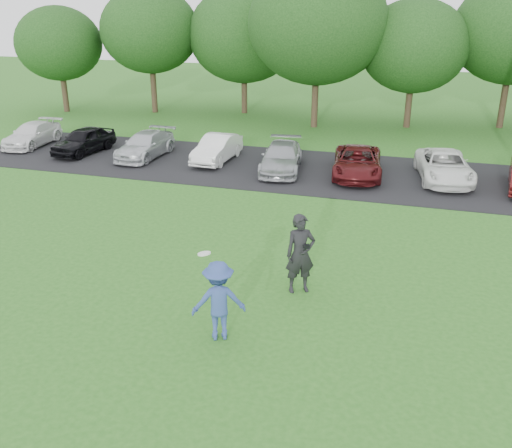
{
  "coord_description": "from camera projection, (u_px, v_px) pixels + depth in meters",
  "views": [
    {
      "loc": [
        3.98,
        -9.83,
        6.9
      ],
      "look_at": [
        0.0,
        3.5,
        1.3
      ],
      "focal_mm": 40.0,
      "sensor_mm": 36.0,
      "label": 1
    }
  ],
  "objects": [
    {
      "name": "ground",
      "position": [
        210.0,
        337.0,
        12.37
      ],
      "size": [
        100.0,
        100.0,
        0.0
      ],
      "primitive_type": "plane",
      "color": "#27631C",
      "rests_on": "ground"
    },
    {
      "name": "camera_bystander",
      "position": [
        300.0,
        254.0,
        13.95
      ],
      "size": [
        0.88,
        0.78,
        2.03
      ],
      "color": "black",
      "rests_on": "ground"
    },
    {
      "name": "parking_lot",
      "position": [
        321.0,
        171.0,
        23.92
      ],
      "size": [
        32.0,
        6.5,
        0.03
      ],
      "primitive_type": "cube",
      "color": "black",
      "rests_on": "ground"
    },
    {
      "name": "tree_row",
      "position": [
        386.0,
        35.0,
        30.37
      ],
      "size": [
        42.39,
        9.85,
        8.64
      ],
      "color": "#38281C",
      "rests_on": "ground"
    },
    {
      "name": "parked_cars",
      "position": [
        329.0,
        159.0,
        23.56
      ],
      "size": [
        30.44,
        4.78,
        1.25
      ],
      "color": "white",
      "rests_on": "parking_lot"
    },
    {
      "name": "frisbee_player",
      "position": [
        219.0,
        301.0,
        12.05
      ],
      "size": [
        1.33,
        1.09,
        2.09
      ],
      "color": "#334A91",
      "rests_on": "ground"
    }
  ]
}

